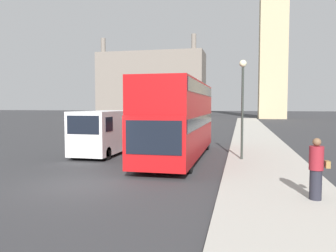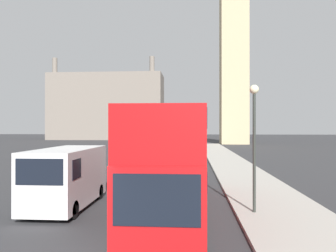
{
  "view_description": "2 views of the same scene",
  "coord_description": "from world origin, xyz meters",
  "px_view_note": "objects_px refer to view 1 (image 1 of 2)",
  "views": [
    {
      "loc": [
        5.66,
        -10.87,
        2.9
      ],
      "look_at": [
        1.59,
        7.42,
        1.69
      ],
      "focal_mm": 35.0,
      "sensor_mm": 36.0,
      "label": 1
    },
    {
      "loc": [
        3.28,
        -6.98,
        3.48
      ],
      "look_at": [
        1.76,
        14.18,
        3.56
      ],
      "focal_mm": 35.0,
      "sensor_mm": 36.0,
      "label": 2
    }
  ],
  "objects_px": {
    "street_lamp": "(243,93)",
    "parked_sedan": "(171,123)",
    "pedestrian": "(316,169)",
    "red_double_decker_bus": "(179,116)",
    "white_van": "(103,131)"
  },
  "relations": [
    {
      "from": "street_lamp",
      "to": "parked_sedan",
      "type": "height_order",
      "value": "street_lamp"
    },
    {
      "from": "pedestrian",
      "to": "parked_sedan",
      "type": "xyz_separation_m",
      "value": [
        -10.22,
        27.94,
        -0.33
      ]
    },
    {
      "from": "red_double_decker_bus",
      "to": "parked_sedan",
      "type": "xyz_separation_m",
      "value": [
        -4.81,
        20.64,
        -1.58
      ]
    },
    {
      "from": "red_double_decker_bus",
      "to": "pedestrian",
      "type": "height_order",
      "value": "red_double_decker_bus"
    },
    {
      "from": "red_double_decker_bus",
      "to": "street_lamp",
      "type": "height_order",
      "value": "street_lamp"
    },
    {
      "from": "street_lamp",
      "to": "parked_sedan",
      "type": "bearing_deg",
      "value": 111.09
    },
    {
      "from": "red_double_decker_bus",
      "to": "pedestrian",
      "type": "bearing_deg",
      "value": -53.44
    },
    {
      "from": "parked_sedan",
      "to": "red_double_decker_bus",
      "type": "bearing_deg",
      "value": -76.89
    },
    {
      "from": "white_van",
      "to": "parked_sedan",
      "type": "xyz_separation_m",
      "value": [
        -0.29,
        20.4,
        -0.65
      ]
    },
    {
      "from": "red_double_decker_bus",
      "to": "white_van",
      "type": "height_order",
      "value": "red_double_decker_bus"
    },
    {
      "from": "pedestrian",
      "to": "parked_sedan",
      "type": "distance_m",
      "value": 29.76
    },
    {
      "from": "white_van",
      "to": "parked_sedan",
      "type": "height_order",
      "value": "white_van"
    },
    {
      "from": "pedestrian",
      "to": "white_van",
      "type": "bearing_deg",
      "value": 142.77
    },
    {
      "from": "white_van",
      "to": "street_lamp",
      "type": "xyz_separation_m",
      "value": [
        7.84,
        -0.7,
        2.13
      ]
    },
    {
      "from": "white_van",
      "to": "pedestrian",
      "type": "distance_m",
      "value": 12.47
    }
  ]
}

